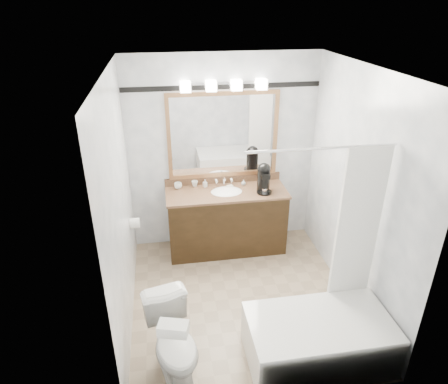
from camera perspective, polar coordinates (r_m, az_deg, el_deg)
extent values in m
cube|color=gray|center=(4.67, 2.49, -14.91)|extent=(2.40, 2.60, 0.01)
cube|color=white|center=(3.57, 3.29, 17.14)|extent=(2.40, 2.60, 0.01)
cube|color=white|center=(5.14, -0.17, 5.49)|extent=(2.40, 0.01, 2.50)
cube|color=white|center=(2.90, 8.27, -12.79)|extent=(2.40, 0.01, 2.50)
cube|color=white|center=(3.91, -14.71, -2.36)|extent=(0.01, 2.60, 2.50)
cube|color=white|center=(4.36, 18.53, 0.14)|extent=(0.01, 2.60, 2.50)
cube|color=black|center=(5.24, 0.35, -4.25)|extent=(1.50, 0.55, 0.82)
cube|color=#986A48|center=(5.04, 0.36, -0.08)|extent=(1.53, 0.58, 0.03)
cube|color=#986A48|center=(5.25, -0.13, 1.84)|extent=(1.53, 0.03, 0.10)
ellipsoid|color=white|center=(5.05, 0.36, -0.23)|extent=(0.44, 0.34, 0.14)
cube|color=#A7754B|center=(4.89, -0.13, 13.91)|extent=(1.40, 0.04, 0.05)
cube|color=#A7754B|center=(5.22, -0.12, 2.57)|extent=(1.40, 0.04, 0.05)
cube|color=#A7754B|center=(4.97, -7.89, 7.60)|extent=(0.05, 0.04, 1.00)
cube|color=#A7754B|center=(5.18, 7.35, 8.37)|extent=(0.05, 0.04, 1.00)
cube|color=white|center=(5.04, -0.14, 8.08)|extent=(1.30, 0.01, 1.00)
cube|color=silver|center=(4.86, -0.12, 15.33)|extent=(0.90, 0.05, 0.03)
cube|color=white|center=(4.76, -5.55, 14.75)|extent=(0.12, 0.12, 0.12)
cube|color=white|center=(4.79, -1.85, 14.92)|extent=(0.12, 0.12, 0.12)
cube|color=white|center=(4.84, 1.80, 15.03)|extent=(0.12, 0.12, 0.12)
cube|color=white|center=(4.91, 5.36, 15.09)|extent=(0.12, 0.12, 0.12)
cube|color=black|center=(4.89, -0.16, 14.81)|extent=(2.40, 0.01, 0.06)
cube|color=white|center=(4.01, 13.30, -19.80)|extent=(1.30, 0.72, 0.45)
cylinder|color=silver|center=(3.37, 13.94, 6.08)|extent=(1.30, 0.02, 0.02)
cube|color=white|center=(3.85, 18.56, -4.67)|extent=(0.40, 0.04, 1.55)
cylinder|color=white|center=(4.75, -12.64, -4.36)|extent=(0.11, 0.12, 0.12)
imported|color=white|center=(3.73, -7.10, -20.49)|extent=(0.55, 0.78, 0.72)
cube|color=white|center=(3.26, -7.27, -18.79)|extent=(0.26, 0.18, 0.10)
cylinder|color=black|center=(5.02, 5.75, 0.00)|extent=(0.19, 0.19, 0.02)
cylinder|color=black|center=(5.02, 5.66, 1.74)|extent=(0.16, 0.16, 0.28)
sphere|color=black|center=(4.96, 5.73, 3.20)|extent=(0.17, 0.17, 0.17)
cube|color=black|center=(4.90, 5.93, 2.30)|extent=(0.11, 0.11, 0.05)
cylinder|color=silver|center=(4.99, 5.82, 0.22)|extent=(0.06, 0.06, 0.06)
imported|color=white|center=(5.13, -6.57, 0.90)|extent=(0.11, 0.11, 0.08)
imported|color=white|center=(5.17, -4.21, 1.19)|extent=(0.09, 0.09, 0.07)
imported|color=white|center=(5.14, -2.72, 1.26)|extent=(0.06, 0.06, 0.10)
imported|color=white|center=(5.20, 2.80, 1.37)|extent=(0.07, 0.07, 0.07)
cube|color=beige|center=(5.14, 0.83, 0.82)|extent=(0.09, 0.07, 0.02)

